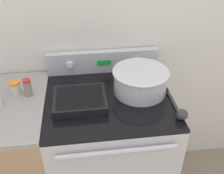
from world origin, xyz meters
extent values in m
cube|color=silver|center=(0.00, 0.70, 1.25)|extent=(8.00, 0.05, 2.50)
cube|color=#BCBCC1|center=(0.00, 0.33, 0.46)|extent=(0.74, 0.66, 0.92)
cube|color=black|center=(0.00, 0.33, 0.93)|extent=(0.74, 0.66, 0.02)
cylinder|color=silver|center=(0.00, -0.02, 0.86)|extent=(0.60, 0.02, 0.02)
cube|color=#BCBCC1|center=(0.00, 0.64, 1.01)|extent=(0.74, 0.05, 0.15)
cylinder|color=white|center=(-0.22, 0.60, 1.02)|extent=(0.04, 0.02, 0.04)
cylinder|color=white|center=(0.22, 0.60, 1.02)|extent=(0.04, 0.02, 0.04)
cube|color=green|center=(0.00, 0.60, 1.02)|extent=(0.09, 0.01, 0.03)
cube|color=tan|center=(-0.62, 0.33, 0.46)|extent=(0.51, 0.66, 0.92)
cylinder|color=silver|center=(0.19, 0.37, 1.01)|extent=(0.31, 0.31, 0.14)
torus|color=silver|center=(0.19, 0.37, 1.08)|extent=(0.33, 0.33, 0.01)
cylinder|color=beige|center=(0.19, 0.37, 1.07)|extent=(0.29, 0.29, 0.02)
cube|color=black|center=(-0.17, 0.29, 0.96)|extent=(0.30, 0.26, 0.05)
cube|color=#D1BC7A|center=(-0.17, 0.29, 0.98)|extent=(0.26, 0.23, 0.03)
cylinder|color=#333338|center=(0.35, 0.20, 0.95)|extent=(0.01, 0.23, 0.01)
sphere|color=#333338|center=(0.35, 0.09, 0.97)|extent=(0.06, 0.06, 0.06)
cylinder|color=gray|center=(-0.46, 0.40, 1.00)|extent=(0.04, 0.04, 0.09)
cylinder|color=red|center=(-0.46, 0.40, 1.05)|extent=(0.05, 0.05, 0.01)
cylinder|color=beige|center=(-0.54, 0.43, 0.99)|extent=(0.06, 0.06, 0.07)
cylinder|color=orange|center=(-0.54, 0.43, 1.02)|extent=(0.06, 0.06, 0.01)
camera|label=1|loc=(-0.14, -0.89, 1.85)|focal=42.00mm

